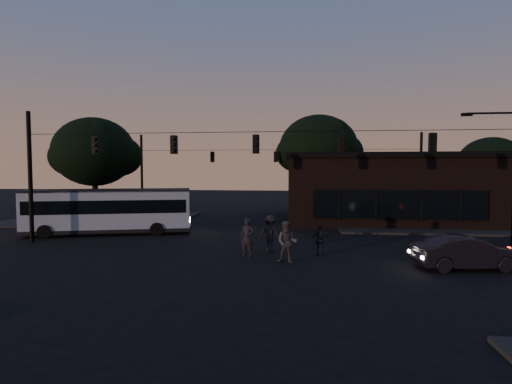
# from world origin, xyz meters

# --- Properties ---
(ground) EXTENTS (120.00, 120.00, 0.00)m
(ground) POSITION_xyz_m (0.00, 0.00, 0.00)
(ground) COLOR black
(ground) RESTS_ON ground
(sidewalk_far_right) EXTENTS (14.00, 10.00, 0.15)m
(sidewalk_far_right) POSITION_xyz_m (12.00, 14.00, 0.07)
(sidewalk_far_right) COLOR black
(sidewalk_far_right) RESTS_ON ground
(sidewalk_far_left) EXTENTS (14.00, 10.00, 0.15)m
(sidewalk_far_left) POSITION_xyz_m (-14.00, 14.00, 0.07)
(sidewalk_far_left) COLOR black
(sidewalk_far_left) RESTS_ON ground
(building) EXTENTS (15.40, 10.41, 5.40)m
(building) POSITION_xyz_m (9.00, 15.97, 2.71)
(building) COLOR black
(building) RESTS_ON ground
(tree_behind) EXTENTS (7.60, 7.60, 9.43)m
(tree_behind) POSITION_xyz_m (4.00, 22.00, 6.19)
(tree_behind) COLOR black
(tree_behind) RESTS_ON ground
(tree_right) EXTENTS (5.20, 5.20, 6.86)m
(tree_right) POSITION_xyz_m (18.00, 18.00, 4.63)
(tree_right) COLOR black
(tree_right) RESTS_ON ground
(tree_left) EXTENTS (6.40, 6.40, 8.30)m
(tree_left) POSITION_xyz_m (-14.00, 13.00, 5.57)
(tree_left) COLOR black
(tree_left) RESTS_ON ground
(signal_rig_near) EXTENTS (26.24, 0.30, 7.50)m
(signal_rig_near) POSITION_xyz_m (0.00, 4.00, 4.45)
(signal_rig_near) COLOR black
(signal_rig_near) RESTS_ON ground
(signal_rig_far) EXTENTS (26.24, 0.30, 7.50)m
(signal_rig_far) POSITION_xyz_m (0.00, 20.00, 4.20)
(signal_rig_far) COLOR black
(signal_rig_far) RESTS_ON ground
(bus) EXTENTS (10.60, 5.06, 2.91)m
(bus) POSITION_xyz_m (-9.95, 7.30, 1.63)
(bus) COLOR #91A4B9
(bus) RESTS_ON ground
(car) EXTENTS (4.50, 2.11, 1.43)m
(car) POSITION_xyz_m (9.40, 0.41, 0.71)
(car) COLOR black
(car) RESTS_ON ground
(pedestrian_a) EXTENTS (0.77, 0.61, 1.87)m
(pedestrian_a) POSITION_xyz_m (-0.17, 1.74, 0.93)
(pedestrian_a) COLOR black
(pedestrian_a) RESTS_ON ground
(pedestrian_b) EXTENTS (1.01, 0.84, 1.89)m
(pedestrian_b) POSITION_xyz_m (1.79, 0.67, 0.94)
(pedestrian_b) COLOR #474041
(pedestrian_b) RESTS_ON ground
(pedestrian_c) EXTENTS (0.96, 0.54, 1.55)m
(pedestrian_c) POSITION_xyz_m (3.34, 2.31, 0.77)
(pedestrian_c) COLOR black
(pedestrian_c) RESTS_ON ground
(pedestrian_d) EXTENTS (1.39, 1.08, 1.89)m
(pedestrian_d) POSITION_xyz_m (0.86, 2.88, 0.95)
(pedestrian_d) COLOR black
(pedestrian_d) RESTS_ON ground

